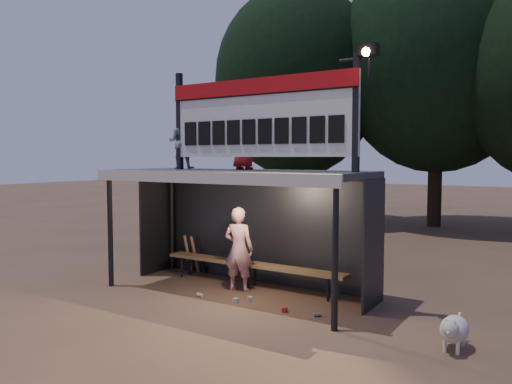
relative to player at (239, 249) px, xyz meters
The scene contains 12 objects.
ground 0.83m from the player, 75.58° to the right, with size 80.00×80.00×0.00m, color brown.
player is the anchor object (origin of this frame).
child_a 2.47m from the player, behind, with size 0.54×0.42×1.11m, color slate.
child_b 2.09m from the player, 106.87° to the left, with size 0.54×0.35×1.10m, color maroon.
dugout_shelter 1.04m from the player, 61.40° to the left, with size 5.10×2.08×2.32m.
scoreboard_assembly 2.59m from the player, 16.23° to the right, with size 4.10×0.27×1.99m.
bench 0.54m from the player, 83.67° to the left, with size 4.00×0.35×0.48m.
tree_left 11.60m from the player, 111.92° to the left, with size 6.46×6.46×9.27m.
tree_mid 12.58m from the player, 84.74° to the left, with size 7.22×7.22×10.36m.
dog 4.22m from the player, 12.55° to the right, with size 0.36×0.81×0.49m.
bats 1.79m from the player, 158.03° to the left, with size 0.47×0.33×0.84m.
litter 1.08m from the player, 35.03° to the right, with size 2.44×1.42×0.08m.
Camera 1 is at (5.30, -7.62, 2.56)m, focal length 35.00 mm.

